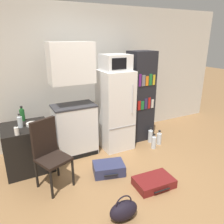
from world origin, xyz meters
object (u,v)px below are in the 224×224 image
object	(u,v)px
bottle_clear_short	(20,122)
bottle_milk_white	(17,131)
refrigerator	(115,110)
water_bottle_middle	(159,138)
microwave	(115,62)
bottle_green_tall	(22,115)
water_bottle_back	(150,136)
suitcase_small_flat	(154,182)
suitcase_large_flat	(109,168)
bowl	(32,124)
side_table	(28,147)
bookshelf	(140,97)
water_bottle_front	(154,142)
chair	(49,149)
kitchen_hutch	(74,106)
handbag	(124,210)

from	to	relation	value
bottle_clear_short	bottle_milk_white	size ratio (longest dim) A/B	1.45
refrigerator	water_bottle_middle	xyz separation A→B (m)	(0.82, -0.36, -0.63)
microwave	water_bottle_middle	size ratio (longest dim) A/B	1.60
bottle_green_tall	water_bottle_back	xyz separation A→B (m)	(2.34, -0.44, -0.71)
bottle_green_tall	suitcase_small_flat	world-z (taller)	bottle_green_tall
microwave	suitcase_large_flat	xyz separation A→B (m)	(-0.53, -0.79, -1.56)
microwave	bottle_clear_short	bearing A→B (deg)	-178.40
bottle_green_tall	suitcase_large_flat	distance (m)	1.68
bottle_milk_white	bowl	size ratio (longest dim) A/B	0.87
side_table	bottle_clear_short	size ratio (longest dim) A/B	3.41
bottle_green_tall	bookshelf	bearing A→B (deg)	-3.66
microwave	water_bottle_front	distance (m)	1.70
bottle_clear_short	suitcase_large_flat	world-z (taller)	bottle_clear_short
refrigerator	suitcase_small_flat	xyz separation A→B (m)	(-0.09, -1.38, -0.69)
bottle_green_tall	water_bottle_front	distance (m)	2.45
microwave	chair	xyz separation A→B (m)	(-1.40, -0.63, -1.07)
bookshelf	bottle_milk_white	bearing A→B (deg)	-169.94
bottle_clear_short	water_bottle_back	bearing A→B (deg)	-3.53
bottle_milk_white	water_bottle_front	size ratio (longest dim) A/B	0.49
bottle_milk_white	water_bottle_back	size ratio (longest dim) A/B	0.46
kitchen_hutch	handbag	bearing A→B (deg)	-90.01
suitcase_large_flat	water_bottle_middle	world-z (taller)	water_bottle_middle
bottle_clear_short	bowl	world-z (taller)	bottle_clear_short
bowl	handbag	bearing A→B (deg)	-65.91
chair	water_bottle_middle	size ratio (longest dim) A/B	3.35
water_bottle_front	water_bottle_back	xyz separation A→B (m)	(0.10, 0.25, 0.01)
kitchen_hutch	bottle_milk_white	size ratio (longest dim) A/B	13.30
water_bottle_back	bowl	bearing A→B (deg)	176.57
bottle_clear_short	chair	bearing A→B (deg)	-63.76
bowl	suitcase_small_flat	world-z (taller)	bowl
bottle_green_tall	chair	distance (m)	0.94
bottle_green_tall	chair	xyz separation A→B (m)	(0.22, -0.87, -0.27)
side_table	suitcase_small_flat	xyz separation A→B (m)	(1.54, -1.34, -0.31)
water_bottle_front	water_bottle_middle	distance (m)	0.22
side_table	kitchen_hutch	distance (m)	1.01
kitchen_hutch	bookshelf	distance (m)	1.42
suitcase_small_flat	water_bottle_front	distance (m)	1.17
side_table	bottle_clear_short	distance (m)	0.47
suitcase_large_flat	handbag	distance (m)	0.95
chair	handbag	xyz separation A→B (m)	(0.61, -1.07, -0.45)
chair	water_bottle_middle	distance (m)	2.28
side_table	suitcase_small_flat	size ratio (longest dim) A/B	1.28
microwave	handbag	distance (m)	2.41
suitcase_small_flat	water_bottle_front	size ratio (longest dim) A/B	1.90
water_bottle_front	water_bottle_middle	xyz separation A→B (m)	(0.20, 0.09, -0.00)
refrigerator	chair	world-z (taller)	refrigerator
bottle_green_tall	bottle_milk_white	distance (m)	0.59
side_table	suitcase_large_flat	bearing A→B (deg)	-34.72
refrigerator	bowl	distance (m)	1.52
bowl	suitcase_small_flat	size ratio (longest dim) A/B	0.30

